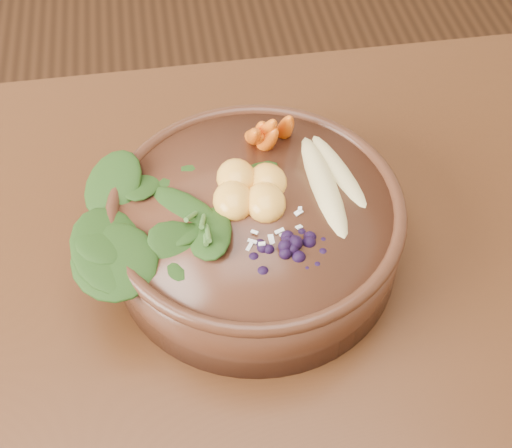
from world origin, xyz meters
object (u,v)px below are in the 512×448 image
object	(u,v)px
stoneware_bowl	(256,231)
mandarin_cluster	(251,181)
kale_heap	(189,162)
carrot_cluster	(273,110)
blueberry_pile	(286,236)
banana_halves	(332,168)

from	to	relation	value
stoneware_bowl	mandarin_cluster	size ratio (longest dim) A/B	3.15
kale_heap	carrot_cluster	distance (m)	0.09
carrot_cluster	blueberry_pile	size ratio (longest dim) A/B	0.60
stoneware_bowl	mandarin_cluster	bearing A→B (deg)	98.10
kale_heap	blueberry_pile	bearing A→B (deg)	-53.76
banana_halves	blueberry_pile	bearing A→B (deg)	-141.51
mandarin_cluster	blueberry_pile	world-z (taller)	blueberry_pile
banana_halves	blueberry_pile	world-z (taller)	blueberry_pile
blueberry_pile	kale_heap	bearing A→B (deg)	126.24
stoneware_bowl	blueberry_pile	xyz separation A→B (m)	(0.02, -0.05, 0.06)
stoneware_bowl	mandarin_cluster	distance (m)	0.05
mandarin_cluster	blueberry_pile	size ratio (longest dim) A/B	0.69
banana_halves	mandarin_cluster	distance (m)	0.08
carrot_cluster	blueberry_pile	xyz separation A→B (m)	(-0.01, -0.14, -0.02)
stoneware_bowl	mandarin_cluster	world-z (taller)	mandarin_cluster
carrot_cluster	banana_halves	xyz separation A→B (m)	(0.05, -0.06, -0.02)
carrot_cluster	banana_halves	bearing A→B (deg)	-66.94
blueberry_pile	carrot_cluster	bearing A→B (deg)	84.89
carrot_cluster	mandarin_cluster	xyz separation A→B (m)	(-0.03, -0.07, -0.02)
stoneware_bowl	carrot_cluster	bearing A→B (deg)	70.75
mandarin_cluster	banana_halves	bearing A→B (deg)	4.70
stoneware_bowl	banana_halves	distance (m)	0.09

